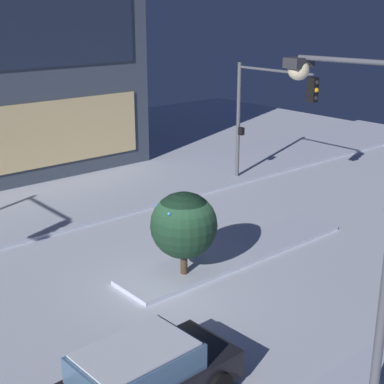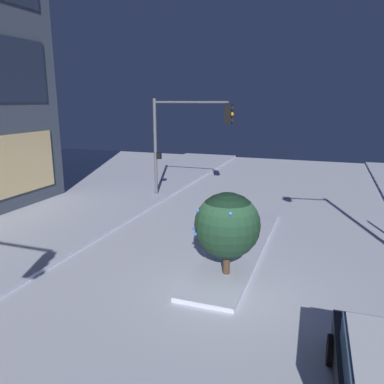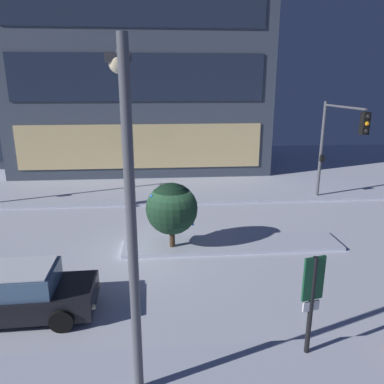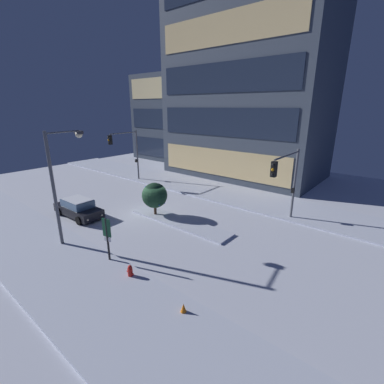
{
  "view_description": "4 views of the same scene",
  "coord_description": "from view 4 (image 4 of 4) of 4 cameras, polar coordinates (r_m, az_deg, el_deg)",
  "views": [
    {
      "loc": [
        -9.99,
        -12.35,
        8.12
      ],
      "look_at": [
        1.49,
        1.08,
        2.34
      ],
      "focal_mm": 53.66,
      "sensor_mm": 36.0,
      "label": 1
    },
    {
      "loc": [
        -10.5,
        -2.59,
        5.54
      ],
      "look_at": [
        1.98,
        1.88,
        2.29
      ],
      "focal_mm": 35.48,
      "sensor_mm": 36.0,
      "label": 2
    },
    {
      "loc": [
        -0.0,
        -13.73,
        6.45
      ],
      "look_at": [
        1.21,
        0.74,
        2.25
      ],
      "focal_mm": 34.62,
      "sensor_mm": 36.0,
      "label": 3
    },
    {
      "loc": [
        15.92,
        -13.89,
        8.62
      ],
      "look_at": [
        2.81,
        1.92,
        2.1
      ],
      "focal_mm": 25.3,
      "sensor_mm": 36.0,
      "label": 4
    }
  ],
  "objects": [
    {
      "name": "curb_strip_near",
      "position": [
        18.87,
        -28.46,
        -11.67
      ],
      "size": [
        52.0,
        5.2,
        0.14
      ],
      "primitive_type": "cube",
      "color": "silver",
      "rests_on": "ground"
    },
    {
      "name": "curb_strip_far",
      "position": [
        28.77,
        4.04,
        0.27
      ],
      "size": [
        52.0,
        5.2,
        0.14
      ],
      "primitive_type": "cube",
      "color": "silver",
      "rests_on": "ground"
    },
    {
      "name": "parking_info_sign",
      "position": [
        16.14,
        -17.45,
        -8.61
      ],
      "size": [
        0.55,
        0.19,
        2.7
      ],
      "rotation": [
        0.0,
        0.0,
        1.81
      ],
      "color": "black",
      "rests_on": "ground"
    },
    {
      "name": "decorated_tree_median",
      "position": [
        22.05,
        -7.89,
        -0.72
      ],
      "size": [
        2.06,
        2.06,
        2.78
      ],
      "color": "#473323",
      "rests_on": "ground"
    },
    {
      "name": "median_strip",
      "position": [
        21.1,
        -2.76,
        -6.31
      ],
      "size": [
        9.0,
        1.8,
        0.14
      ],
      "primitive_type": "cube",
      "color": "silver",
      "rests_on": "ground"
    },
    {
      "name": "construction_cone",
      "position": [
        12.71,
        -1.81,
        -23.44
      ],
      "size": [
        0.36,
        0.36,
        0.55
      ],
      "primitive_type": "cone",
      "color": "orange",
      "rests_on": "ground"
    },
    {
      "name": "car_near",
      "position": [
        23.9,
        -22.85,
        -3.16
      ],
      "size": [
        4.75,
        2.13,
        1.49
      ],
      "rotation": [
        0.0,
        0.0,
        0.03
      ],
      "color": "black",
      "rests_on": "ground"
    },
    {
      "name": "office_tower_main",
      "position": [
        36.31,
        11.85,
        21.93
      ],
      "size": [
        18.83,
        11.32,
        23.14
      ],
      "color": "#424C5B",
      "rests_on": "ground"
    },
    {
      "name": "traffic_light_corner_far_right",
      "position": [
        20.48,
        19.36,
        3.2
      ],
      "size": [
        0.32,
        4.63,
        5.6
      ],
      "rotation": [
        0.0,
        0.0,
        -1.57
      ],
      "color": "#565960",
      "rests_on": "ground"
    },
    {
      "name": "street_lamp_arched",
      "position": [
        18.59,
        -25.75,
        3.88
      ],
      "size": [
        0.69,
        2.53,
        7.29
      ],
      "rotation": [
        0.0,
        0.0,
        1.71
      ],
      "color": "#565960",
      "rests_on": "ground"
    },
    {
      "name": "fire_hydrant",
      "position": [
        15.09,
        -12.9,
        -16.1
      ],
      "size": [
        0.48,
        0.26,
        0.75
      ],
      "color": "red",
      "rests_on": "ground"
    },
    {
      "name": "traffic_light_corner_far_left",
      "position": [
        32.23,
        -13.63,
        9.02
      ],
      "size": [
        0.32,
        3.95,
        5.97
      ],
      "rotation": [
        0.0,
        0.0,
        -1.57
      ],
      "color": "#565960",
      "rests_on": "ground"
    },
    {
      "name": "office_tower_secondary",
      "position": [
        46.41,
        -1.81,
        15.31
      ],
      "size": [
        15.61,
        9.42,
        13.51
      ],
      "color": "#384251",
      "rests_on": "ground"
    },
    {
      "name": "ground",
      "position": [
        22.82,
        -8.57,
        -4.79
      ],
      "size": [
        52.0,
        52.0,
        0.0
      ],
      "primitive_type": "plane",
      "color": "silver"
    }
  ]
}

